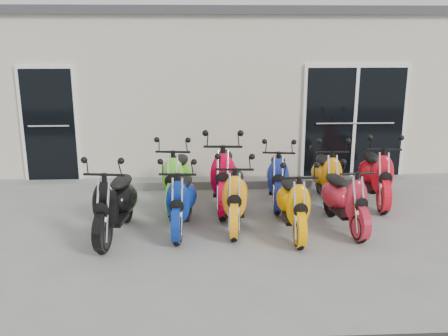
% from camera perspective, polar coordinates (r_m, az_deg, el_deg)
% --- Properties ---
extents(ground, '(80.00, 80.00, 0.00)m').
position_cam_1_polar(ground, '(7.77, 0.22, -6.50)').
color(ground, gray).
rests_on(ground, ground).
extents(building, '(14.00, 6.00, 3.20)m').
position_cam_1_polar(building, '(12.49, -1.07, 9.28)').
color(building, beige).
rests_on(building, ground).
extents(roof_cap, '(14.20, 6.20, 0.16)m').
position_cam_1_polar(roof_cap, '(12.43, -1.11, 17.01)').
color(roof_cap, '#3F3F42').
rests_on(roof_cap, building).
extents(front_step, '(14.00, 0.40, 0.15)m').
position_cam_1_polar(front_step, '(9.66, -0.42, -1.68)').
color(front_step, gray).
rests_on(front_step, ground).
extents(door_left, '(1.07, 0.08, 2.22)m').
position_cam_1_polar(door_left, '(9.93, -19.33, 4.96)').
color(door_left, black).
rests_on(door_left, front_step).
extents(door_right, '(2.02, 0.08, 2.22)m').
position_cam_1_polar(door_right, '(9.98, 14.67, 5.37)').
color(door_right, black).
rests_on(door_right, front_step).
extents(scooter_front_black, '(0.86, 1.82, 1.30)m').
position_cam_1_polar(scooter_front_black, '(7.30, -12.41, -2.91)').
color(scooter_front_black, black).
rests_on(scooter_front_black, ground).
extents(scooter_front_blue, '(0.73, 1.68, 1.21)m').
position_cam_1_polar(scooter_front_blue, '(7.39, -4.91, -2.73)').
color(scooter_front_blue, navy).
rests_on(scooter_front_blue, ground).
extents(scooter_front_orange_a, '(0.76, 1.74, 1.25)m').
position_cam_1_polar(scooter_front_orange_a, '(7.52, 1.27, -2.22)').
color(scooter_front_orange_a, '#FF9D13').
rests_on(scooter_front_orange_a, ground).
extents(scooter_front_orange_b, '(0.61, 1.63, 1.20)m').
position_cam_1_polar(scooter_front_orange_b, '(7.30, 7.96, -3.10)').
color(scooter_front_orange_b, '#FFA200').
rests_on(scooter_front_orange_b, ground).
extents(scooter_front_red, '(0.79, 1.68, 1.20)m').
position_cam_1_polar(scooter_front_red, '(7.66, 13.67, -2.53)').
color(scooter_front_red, '#AF1B2E').
rests_on(scooter_front_red, ground).
extents(scooter_back_green, '(0.82, 1.81, 1.30)m').
position_cam_1_polar(scooter_back_green, '(8.45, -5.37, -0.17)').
color(scooter_back_green, '#69DB2E').
rests_on(scooter_back_green, ground).
extents(scooter_back_red, '(0.84, 1.97, 1.43)m').
position_cam_1_polar(scooter_back_red, '(8.34, -0.05, 0.17)').
color(scooter_back_red, red).
rests_on(scooter_back_red, ground).
extents(scooter_back_blue, '(0.85, 1.74, 1.23)m').
position_cam_1_polar(scooter_back_blue, '(8.59, 6.20, -0.15)').
color(scooter_back_blue, navy).
rests_on(scooter_back_blue, ground).
extents(scooter_back_yellow, '(0.70, 1.71, 1.24)m').
position_cam_1_polar(scooter_back_yellow, '(8.76, 11.70, -0.06)').
color(scooter_back_yellow, orange).
rests_on(scooter_back_yellow, ground).
extents(scooter_back_extra, '(0.82, 1.81, 1.30)m').
position_cam_1_polar(scooter_back_extra, '(8.97, 17.04, 0.12)').
color(scooter_back_extra, red).
rests_on(scooter_back_extra, ground).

